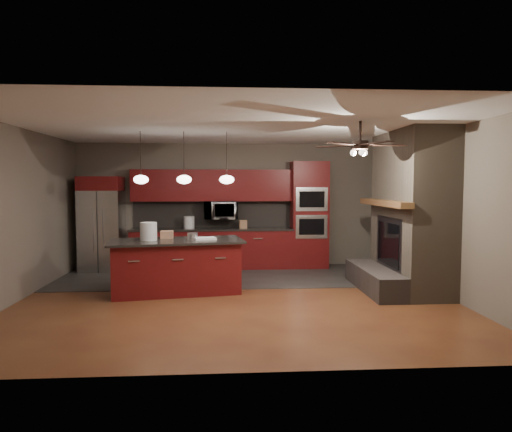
{
  "coord_description": "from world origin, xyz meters",
  "views": [
    {
      "loc": [
        -0.17,
        -7.42,
        1.88
      ],
      "look_at": [
        0.36,
        0.6,
        1.32
      ],
      "focal_mm": 32.0,
      "sensor_mm": 36.0,
      "label": 1
    }
  ],
  "objects": [
    {
      "name": "refrigerator",
      "position": [
        -2.85,
        2.62,
        1.02
      ],
      "size": [
        0.87,
        0.75,
        2.04
      ],
      "color": "silver",
      "rests_on": "ground"
    },
    {
      "name": "left_wall",
      "position": [
        -3.5,
        0.0,
        1.4
      ],
      "size": [
        0.02,
        6.0,
        2.8
      ],
      "primitive_type": "cube",
      "color": "#645950",
      "rests_on": "ground"
    },
    {
      "name": "right_wall",
      "position": [
        3.5,
        0.0,
        1.4
      ],
      "size": [
        0.02,
        6.0,
        2.8
      ],
      "primitive_type": "cube",
      "color": "#645950",
      "rests_on": "ground"
    },
    {
      "name": "ceiling",
      "position": [
        0.0,
        0.0,
        2.8
      ],
      "size": [
        7.0,
        6.0,
        0.02
      ],
      "primitive_type": "cube",
      "color": "white",
      "rests_on": "back_wall"
    },
    {
      "name": "oven_tower",
      "position": [
        1.7,
        2.69,
        1.19
      ],
      "size": [
        0.8,
        0.63,
        2.38
      ],
      "color": "#5B1013",
      "rests_on": "ground"
    },
    {
      "name": "ground",
      "position": [
        0.0,
        0.0,
        0.0
      ],
      "size": [
        7.0,
        7.0,
        0.0
      ],
      "primitive_type": "plane",
      "color": "brown",
      "rests_on": "ground"
    },
    {
      "name": "microwave",
      "position": [
        -0.27,
        2.75,
        1.3
      ],
      "size": [
        0.73,
        0.41,
        0.5
      ],
      "primitive_type": "imported",
      "color": "silver",
      "rests_on": "back_cabinetry"
    },
    {
      "name": "fireplace_column",
      "position": [
        3.04,
        0.4,
        1.3
      ],
      "size": [
        1.3,
        2.1,
        2.8
      ],
      "color": "#685B4A",
      "rests_on": "ground"
    },
    {
      "name": "back_cabinetry",
      "position": [
        -0.48,
        2.74,
        0.89
      ],
      "size": [
        3.59,
        0.64,
        2.2
      ],
      "color": "#5B1013",
      "rests_on": "ground"
    },
    {
      "name": "paint_can",
      "position": [
        -0.74,
        0.46,
        0.98
      ],
      "size": [
        0.21,
        0.21,
        0.12
      ],
      "primitive_type": "cylinder",
      "rotation": [
        0.0,
        0.0,
        0.18
      ],
      "color": "#BBBBC0",
      "rests_on": "kitchen_island"
    },
    {
      "name": "ceiling_fan",
      "position": [
        1.8,
        -0.8,
        2.46
      ],
      "size": [
        1.27,
        1.33,
        0.41
      ],
      "color": "black",
      "rests_on": "ceiling"
    },
    {
      "name": "slate_tile_patch",
      "position": [
        0.0,
        1.8,
        0.01
      ],
      "size": [
        7.0,
        2.4,
        0.01
      ],
      "primitive_type": "cube",
      "color": "#2F2D2B",
      "rests_on": "ground"
    },
    {
      "name": "pendant_right",
      "position": [
        -0.15,
        0.7,
        1.96
      ],
      "size": [
        0.26,
        0.26,
        0.92
      ],
      "color": "black",
      "rests_on": "ceiling"
    },
    {
      "name": "counter_bucket",
      "position": [
        -0.98,
        2.7,
        1.03
      ],
      "size": [
        0.31,
        0.31,
        0.27
      ],
      "primitive_type": "cylinder",
      "rotation": [
        0.0,
        0.0,
        -0.39
      ],
      "color": "silver",
      "rests_on": "back_cabinetry"
    },
    {
      "name": "white_bucket",
      "position": [
        -1.49,
        0.43,
        1.07
      ],
      "size": [
        0.33,
        0.33,
        0.31
      ],
      "primitive_type": "cylinder",
      "rotation": [
        0.0,
        0.0,
        -0.15
      ],
      "color": "silver",
      "rests_on": "kitchen_island"
    },
    {
      "name": "back_wall",
      "position": [
        0.0,
        3.0,
        1.4
      ],
      "size": [
        7.0,
        0.02,
        2.8
      ],
      "primitive_type": "cube",
      "color": "#645950",
      "rests_on": "ground"
    },
    {
      "name": "counter_box",
      "position": [
        0.21,
        2.65,
        0.99
      ],
      "size": [
        0.18,
        0.14,
        0.18
      ],
      "primitive_type": "cube",
      "rotation": [
        0.0,
        0.0,
        0.1
      ],
      "color": "#A57755",
      "rests_on": "back_cabinetry"
    },
    {
      "name": "cardboard_box",
      "position": [
        -1.21,
        0.68,
        0.99
      ],
      "size": [
        0.21,
        0.16,
        0.14
      ],
      "primitive_type": "cube",
      "rotation": [
        0.0,
        0.0,
        -0.01
      ],
      "color": "#A67356",
      "rests_on": "kitchen_island"
    },
    {
      "name": "pendant_center",
      "position": [
        -0.9,
        0.7,
        1.96
      ],
      "size": [
        0.26,
        0.26,
        0.92
      ],
      "color": "black",
      "rests_on": "ceiling"
    },
    {
      "name": "kitchen_island",
      "position": [
        -1.02,
        0.46,
        0.46
      ],
      "size": [
        2.4,
        1.38,
        0.92
      ],
      "rotation": [
        0.0,
        0.0,
        0.16
      ],
      "color": "#5B1013",
      "rests_on": "ground"
    },
    {
      "name": "pendant_left",
      "position": [
        -1.65,
        0.7,
        1.96
      ],
      "size": [
        0.26,
        0.26,
        0.92
      ],
      "color": "black",
      "rests_on": "ceiling"
    },
    {
      "name": "paint_tray",
      "position": [
        -0.53,
        0.48,
        0.94
      ],
      "size": [
        0.41,
        0.33,
        0.04
      ],
      "primitive_type": "cube",
      "rotation": [
        0.0,
        0.0,
        0.24
      ],
      "color": "white",
      "rests_on": "kitchen_island"
    }
  ]
}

